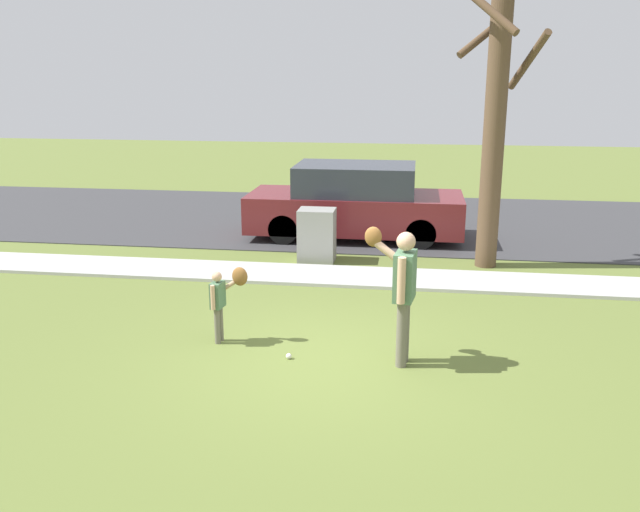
# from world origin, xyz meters

# --- Properties ---
(ground_plane) EXTENTS (48.00, 48.00, 0.00)m
(ground_plane) POSITION_xyz_m (0.00, 3.50, 0.00)
(ground_plane) COLOR olive
(sidewalk_strip) EXTENTS (36.00, 1.20, 0.06)m
(sidewalk_strip) POSITION_xyz_m (0.00, 3.60, 0.03)
(sidewalk_strip) COLOR #B2B2AD
(sidewalk_strip) RESTS_ON ground
(road_surface) EXTENTS (36.00, 6.80, 0.02)m
(road_surface) POSITION_xyz_m (0.00, 8.60, 0.01)
(road_surface) COLOR #38383A
(road_surface) RESTS_ON ground
(person_adult) EXTENTS (0.68, 0.71, 1.72)m
(person_adult) POSITION_xyz_m (0.90, 0.04, 1.06)
(person_adult) COLOR #6B6656
(person_adult) RESTS_ON ground
(person_child) EXTENTS (0.49, 0.37, 1.05)m
(person_child) POSITION_xyz_m (-1.49, 0.40, 0.68)
(person_child) COLOR #6B6656
(person_child) RESTS_ON ground
(baseball) EXTENTS (0.07, 0.07, 0.07)m
(baseball) POSITION_xyz_m (-0.52, -0.05, 0.04)
(baseball) COLOR white
(baseball) RESTS_ON ground
(utility_cabinet) EXTENTS (0.70, 0.56, 1.03)m
(utility_cabinet) POSITION_xyz_m (-0.85, 4.67, 0.52)
(utility_cabinet) COLOR gray
(utility_cabinet) RESTS_ON ground
(street_tree_near) EXTENTS (1.85, 1.89, 5.82)m
(street_tree_near) POSITION_xyz_m (2.41, 4.77, 3.08)
(street_tree_near) COLOR brown
(street_tree_near) RESTS_ON ground
(parked_suv_maroon) EXTENTS (4.70, 1.90, 1.63)m
(parked_suv_maroon) POSITION_xyz_m (-0.29, 6.68, 0.79)
(parked_suv_maroon) COLOR maroon
(parked_suv_maroon) RESTS_ON road_surface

